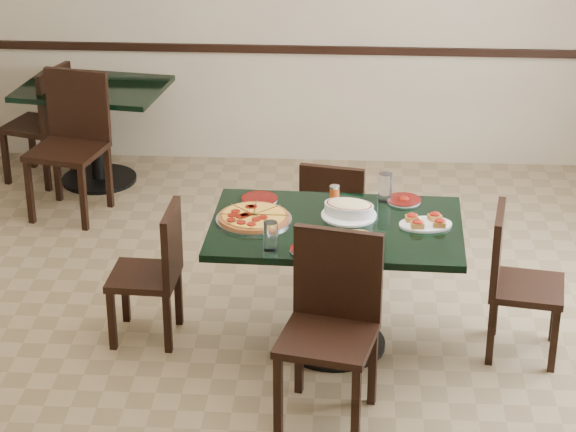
# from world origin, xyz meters

# --- Properties ---
(floor) EXTENTS (5.50, 5.50, 0.00)m
(floor) POSITION_xyz_m (0.00, 0.00, 0.00)
(floor) COLOR olive
(floor) RESTS_ON ground
(room_shell) EXTENTS (5.50, 5.50, 5.50)m
(room_shell) POSITION_xyz_m (1.02, 1.73, 1.17)
(room_shell) COLOR silver
(room_shell) RESTS_ON floor
(main_table) EXTENTS (1.37, 0.91, 0.75)m
(main_table) POSITION_xyz_m (0.23, -0.07, 0.57)
(main_table) COLOR black
(main_table) RESTS_ON floor
(back_table) EXTENTS (1.13, 0.89, 0.75)m
(back_table) POSITION_xyz_m (-1.60, 2.22, 0.52)
(back_table) COLOR black
(back_table) RESTS_ON floor
(chair_far) EXTENTS (0.46, 0.46, 0.83)m
(chair_far) POSITION_xyz_m (0.21, 0.65, 0.46)
(chair_far) COLOR black
(chair_far) RESTS_ON floor
(chair_near) EXTENTS (0.53, 0.53, 0.96)m
(chair_near) POSITION_xyz_m (0.22, -0.69, 0.54)
(chair_near) COLOR black
(chair_near) RESTS_ON floor
(chair_right) EXTENTS (0.45, 0.45, 0.84)m
(chair_right) POSITION_xyz_m (1.19, -0.07, 0.47)
(chair_right) COLOR black
(chair_right) RESTS_ON floor
(chair_left) EXTENTS (0.39, 0.39, 0.80)m
(chair_left) POSITION_xyz_m (-0.77, -0.03, 0.44)
(chair_left) COLOR black
(chair_left) RESTS_ON floor
(back_chair_near) EXTENTS (0.56, 0.56, 1.00)m
(back_chair_near) POSITION_xyz_m (-1.64, 1.69, 0.56)
(back_chair_near) COLOR black
(back_chair_near) RESTS_ON floor
(back_chair_left) EXTENTS (0.52, 0.52, 0.89)m
(back_chair_left) POSITION_xyz_m (-1.97, 2.21, 0.50)
(back_chair_left) COLOR black
(back_chair_left) RESTS_ON floor
(pepperoni_pizza) EXTENTS (0.41, 0.41, 0.04)m
(pepperoni_pizza) POSITION_xyz_m (-0.22, -0.04, 0.77)
(pepperoni_pizza) COLOR silver
(pepperoni_pizza) RESTS_ON main_table
(lasagna_casserole) EXTENTS (0.31, 0.30, 0.09)m
(lasagna_casserole) POSITION_xyz_m (0.29, 0.04, 0.80)
(lasagna_casserole) COLOR silver
(lasagna_casserole) RESTS_ON main_table
(bread_basket) EXTENTS (0.24, 0.18, 0.10)m
(bread_basket) POSITION_xyz_m (0.34, -0.34, 0.79)
(bread_basket) COLOR brown
(bread_basket) RESTS_ON main_table
(bruschetta_platter) EXTENTS (0.31, 0.24, 0.05)m
(bruschetta_platter) POSITION_xyz_m (0.70, -0.06, 0.77)
(bruschetta_platter) COLOR silver
(bruschetta_platter) RESTS_ON main_table
(side_plate_near) EXTENTS (0.18, 0.18, 0.02)m
(side_plate_near) POSITION_xyz_m (0.09, -0.40, 0.76)
(side_plate_near) COLOR silver
(side_plate_near) RESTS_ON main_table
(side_plate_far_r) EXTENTS (0.20, 0.20, 0.03)m
(side_plate_far_r) POSITION_xyz_m (0.60, 0.26, 0.76)
(side_plate_far_r) COLOR silver
(side_plate_far_r) RESTS_ON main_table
(side_plate_far_l) EXTENTS (0.21, 0.21, 0.02)m
(side_plate_far_l) POSITION_xyz_m (-0.21, 0.22, 0.76)
(side_plate_far_l) COLOR silver
(side_plate_far_l) RESTS_ON main_table
(napkin_setting) EXTENTS (0.20, 0.20, 0.01)m
(napkin_setting) POSITION_xyz_m (0.10, -0.36, 0.75)
(napkin_setting) COLOR white
(napkin_setting) RESTS_ON main_table
(water_glass_a) EXTENTS (0.08, 0.08, 0.17)m
(water_glass_a) POSITION_xyz_m (0.49, 0.25, 0.83)
(water_glass_a) COLOR white
(water_glass_a) RESTS_ON main_table
(water_glass_b) EXTENTS (0.07, 0.07, 0.15)m
(water_glass_b) POSITION_xyz_m (-0.10, -0.40, 0.83)
(water_glass_b) COLOR white
(water_glass_b) RESTS_ON main_table
(pepper_shaker) EXTENTS (0.06, 0.06, 0.10)m
(pepper_shaker) POSITION_xyz_m (0.21, 0.23, 0.80)
(pepper_shaker) COLOR #BC4E14
(pepper_shaker) RESTS_ON main_table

